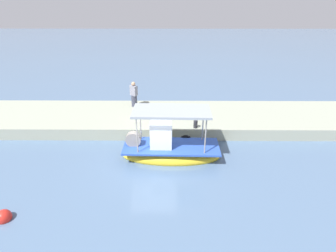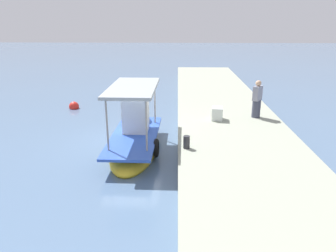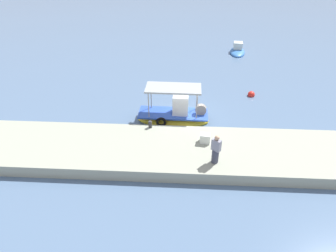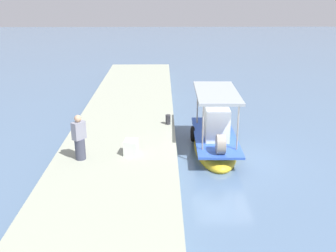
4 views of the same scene
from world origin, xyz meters
name	(u,v)px [view 3 (image 3 of 4)]	position (x,y,z in m)	size (l,w,h in m)	color
ground_plane	(186,119)	(0.00, 0.00, 0.00)	(120.00, 120.00, 0.00)	slate
dock_quay	(186,152)	(0.00, -4.49, 0.36)	(36.00, 4.81, 0.72)	#9CA28E
main_fishing_boat	(174,115)	(-0.86, -0.32, 0.51)	(5.24, 2.01, 3.06)	gold
fisherman_near_bollard	(216,150)	(1.62, -5.81, 1.53)	(0.56, 0.55, 1.77)	#3E4254
mooring_bollard	(150,124)	(-2.39, -2.40, 0.96)	(0.24, 0.24, 0.47)	#2D2D33
cargo_crate	(205,138)	(1.16, -3.91, 1.02)	(0.62, 0.49, 0.59)	silver
marker_buoy	(251,95)	(5.53, 4.23, 0.12)	(0.60, 0.60, 0.60)	red
moored_boat_near	(237,51)	(5.94, 15.68, 0.20)	(2.14, 3.73, 1.41)	#3773C3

